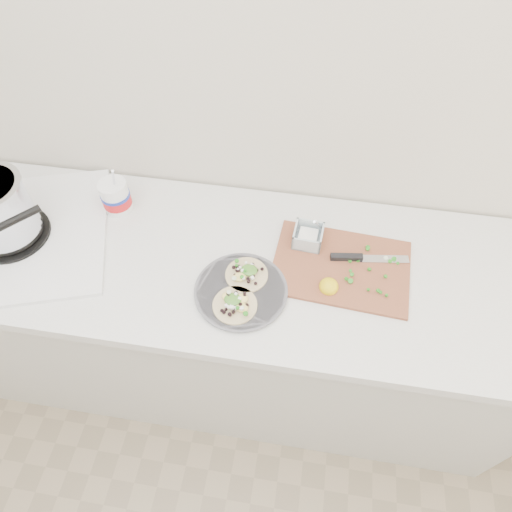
# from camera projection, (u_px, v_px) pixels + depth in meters

# --- Properties ---
(counter) EXTENTS (2.44, 0.66, 0.90)m
(counter) POSITION_uv_depth(u_px,v_px,m) (200.00, 319.00, 1.84)
(counter) COLOR beige
(counter) RESTS_ON ground
(stove) EXTENTS (0.74, 0.71, 0.28)m
(stove) POSITION_uv_depth(u_px,v_px,m) (2.00, 219.00, 1.44)
(stove) COLOR silver
(stove) RESTS_ON counter
(taco_plate) EXTENTS (0.28, 0.29, 0.04)m
(taco_plate) POSITION_uv_depth(u_px,v_px,m) (241.00, 289.00, 1.37)
(taco_plate) COLOR #58575E
(taco_plate) RESTS_ON counter
(tub) EXTENTS (0.10, 0.10, 0.22)m
(tub) POSITION_uv_depth(u_px,v_px,m) (116.00, 195.00, 1.54)
(tub) COLOR white
(tub) RESTS_ON counter
(cutboard) EXTENTS (0.44, 0.32, 0.07)m
(cutboard) POSITION_uv_depth(u_px,v_px,m) (340.00, 262.00, 1.43)
(cutboard) COLOR brown
(cutboard) RESTS_ON counter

